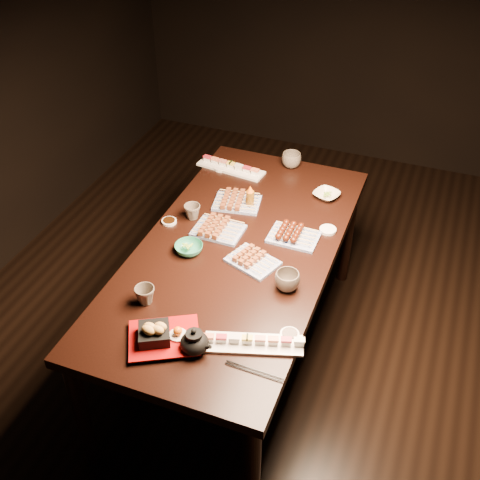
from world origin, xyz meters
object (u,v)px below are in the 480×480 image
Objects in this scene: tempura_tray at (164,332)px; edamame_bowl_green at (189,248)px; dining_table at (237,306)px; edamame_bowl_cream at (327,195)px; teacup_near_left at (145,295)px; teacup_mid_right at (287,281)px; yakitori_plate_left at (237,199)px; teacup_far_right at (291,160)px; yakitori_plate_center at (218,227)px; teapot at (194,340)px; condiment_bottle at (250,197)px; sushi_platter_near at (254,341)px; sushi_platter_far at (231,166)px; yakitori_plate_right at (253,258)px; teacup_far_left at (192,212)px.

edamame_bowl_green is at bearing 76.17° from tempura_tray.
edamame_bowl_cream reaches higher than dining_table.
teacup_mid_right is (0.54, 0.30, 0.00)m from teacup_near_left.
teacup_far_right reaches higher than yakitori_plate_left.
yakitori_plate_center is at bearing -101.91° from teacup_far_right.
teapot reaches higher than teacup_near_left.
condiment_bottle reaches higher than yakitori_plate_left.
dining_table is 0.73m from sushi_platter_near.
teacup_mid_right is at bearing -88.73° from edamame_bowl_cream.
teacup_mid_right is (0.36, 0.47, -0.01)m from tempura_tray.
teacup_near_left is at bearing -106.72° from yakitori_plate_left.
sushi_platter_near is at bearing -66.85° from dining_table.
sushi_platter_far is 1.64× the size of yakitori_plate_center.
yakitori_plate_center is at bearing -99.87° from yakitori_plate_left.
teacup_mid_right is at bearing 29.10° from teacup_near_left.
teacup_near_left is 0.62m from teacup_mid_right.
sushi_platter_far reaches higher than dining_table.
teapot is 1.03× the size of condiment_bottle.
yakitori_plate_right is 2.04× the size of teacup_mid_right.
edamame_bowl_cream is 0.76m from teacup_mid_right.
tempura_tray is at bearing -99.57° from dining_table.
teacup_mid_right is 1.00× the size of teacup_far_right.
sushi_platter_far is 1.33m from tempura_tray.
teacup_far_right reaches higher than sushi_platter_far.
yakitori_plate_right reaches higher than edamame_bowl_cream.
teacup_far_right reaches higher than yakitori_plate_center.
yakitori_plate_right is at bearing -105.69° from edamame_bowl_cream.
edamame_bowl_cream is (0.29, 0.58, 0.39)m from dining_table.
yakitori_plate_left is 0.48m from edamame_bowl_cream.
teacup_far_left is 0.74m from teacup_far_right.
tempura_tray reaches higher than yakitori_plate_center.
yakitori_plate_center is 0.86× the size of tempura_tray.
teacup_near_left is (-0.51, 0.07, 0.02)m from sushi_platter_near.
teacup_far_right is 0.84× the size of condiment_bottle.
tempura_tray is at bearing -44.56° from teacup_near_left.
teapot reaches higher than teacup_mid_right.
edamame_bowl_green is (0.09, -0.76, -0.00)m from sushi_platter_far.
tempura_tray is at bearing 107.22° from sushi_platter_far.
sushi_platter_far is 0.59m from edamame_bowl_cream.
teapot is 1.01m from condiment_bottle.
teacup_far_right is at bearing 80.32° from condiment_bottle.
teacup_near_left is at bearing -83.87° from teacup_far_left.
tempura_tray is 2.54× the size of teacup_far_right.
yakitori_plate_left is 0.26m from teacup_far_left.
teacup_near_left reaches higher than teacup_far_left.
tempura_tray reaches higher than dining_table.
sushi_platter_near and sushi_platter_far have the same top height.
dining_table is 13.50× the size of edamame_bowl_green.
sushi_platter_far is 3.60× the size of teacup_mid_right.
yakitori_plate_left reaches higher than edamame_bowl_green.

